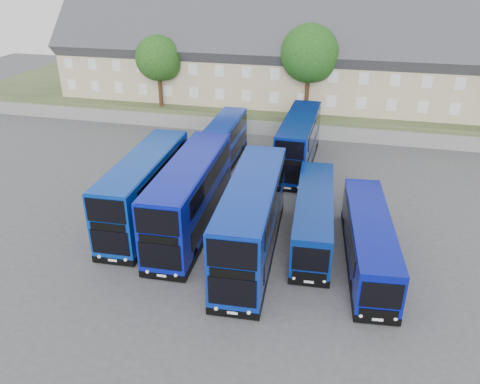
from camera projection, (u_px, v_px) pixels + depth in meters
name	position (u px, v px, depth m)	size (l,w,h in m)	color
ground	(222.00, 266.00, 28.27)	(120.00, 120.00, 0.00)	#47484D
retaining_wall	(284.00, 129.00, 48.83)	(70.00, 0.40, 1.50)	slate
earth_bank	(297.00, 102.00, 57.42)	(80.00, 20.00, 2.00)	#3F4F2C
terrace_row	(295.00, 61.00, 51.46)	(54.00, 10.40, 11.20)	tan
dd_front_left	(146.00, 190.00, 32.37)	(3.23, 11.87, 4.68)	#083198
dd_front_mid	(191.00, 197.00, 31.16)	(3.30, 12.33, 4.86)	#08159F
dd_front_right	(252.00, 220.00, 28.38)	(3.52, 12.43, 4.89)	#082695
dd_rear_left	(223.00, 144.00, 41.61)	(2.43, 9.82, 3.88)	#0929A6
dd_rear_right	(299.00, 143.00, 41.05)	(2.73, 11.30, 4.48)	navy
coach_east_a	(314.00, 217.00, 30.60)	(3.08, 11.30, 3.05)	navy
coach_east_b	(368.00, 242.00, 27.88)	(3.49, 11.37, 3.06)	#071190
tree_west	(160.00, 60.00, 49.94)	(4.80, 4.80, 7.65)	#382314
tree_mid	(311.00, 56.00, 46.52)	(5.76, 5.76, 9.18)	#382314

